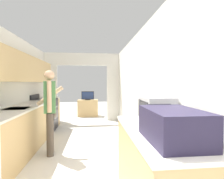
{
  "coord_description": "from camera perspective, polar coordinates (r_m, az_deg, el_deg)",
  "views": [
    {
      "loc": [
        0.4,
        -0.91,
        1.41
      ],
      "look_at": [
        0.87,
        3.49,
        1.24
      ],
      "focal_mm": 28.0,
      "sensor_mm": 36.0,
      "label": 1
    }
  ],
  "objects": [
    {
      "name": "wall_left",
      "position": [
        3.89,
        -32.21,
        2.39
      ],
      "size": [
        0.38,
        7.98,
        2.5
      ],
      "color": "silver",
      "rests_on": "ground_plane"
    },
    {
      "name": "wall_right",
      "position": [
        3.26,
        11.57,
        -0.7
      ],
      "size": [
        0.06,
        7.98,
        2.5
      ],
      "color": "silver",
      "rests_on": "ground_plane"
    },
    {
      "name": "wall_far_with_doorway",
      "position": [
        6.53,
        -9.63,
        2.56
      ],
      "size": [
        3.12,
        0.06,
        2.5
      ],
      "color": "silver",
      "rests_on": "ground_plane"
    },
    {
      "name": "counter_left",
      "position": [
        4.16,
        -26.96,
        -11.22
      ],
      "size": [
        0.62,
        4.15,
        0.92
      ],
      "color": "tan",
      "rests_on": "ground_plane"
    },
    {
      "name": "counter_right",
      "position": [
        2.09,
        14.32,
        -24.84
      ],
      "size": [
        0.62,
        1.52,
        0.92
      ],
      "color": "tan",
      "rests_on": "ground_plane"
    },
    {
      "name": "range_oven",
      "position": [
        5.67,
        -21.0,
        -7.52
      ],
      "size": [
        0.66,
        0.76,
        1.06
      ],
      "color": "black",
      "rests_on": "ground_plane"
    },
    {
      "name": "person",
      "position": [
        3.64,
        -19.61,
        -6.19
      ],
      "size": [
        0.53,
        0.42,
        1.65
      ],
      "rotation": [
        0.0,
        0.0,
        1.75
      ],
      "color": "#4C4238",
      "rests_on": "ground_plane"
    },
    {
      "name": "suitcase",
      "position": [
        1.57,
        19.23,
        -10.92
      ],
      "size": [
        0.42,
        0.64,
        0.27
      ],
      "color": "#231E38",
      "rests_on": "counter_right"
    },
    {
      "name": "microwave",
      "position": [
        2.23,
        14.26,
        -6.35
      ],
      "size": [
        0.34,
        0.46,
        0.32
      ],
      "color": "#B7B7BC",
      "rests_on": "counter_right"
    },
    {
      "name": "tv_cabinet",
      "position": [
        7.51,
        -7.89,
        -5.98
      ],
      "size": [
        0.84,
        0.42,
        0.69
      ],
      "color": "tan",
      "rests_on": "ground_plane"
    },
    {
      "name": "television",
      "position": [
        7.41,
        -7.92,
        -2.03
      ],
      "size": [
        0.52,
        0.16,
        0.36
      ],
      "color": "black",
      "rests_on": "tv_cabinet"
    }
  ]
}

